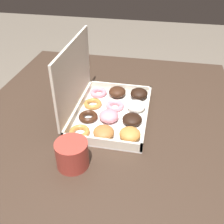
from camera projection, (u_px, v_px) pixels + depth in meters
name	position (u px, v px, depth m)	size (l,w,h in m)	color
dining_table	(105.00, 139.00, 1.02)	(1.12, 0.98, 0.78)	#38281E
donut_box	(107.00, 104.00, 0.95)	(0.36, 0.27, 0.27)	white
coffee_mug	(72.00, 154.00, 0.75)	(0.10, 0.10, 0.08)	#A3382D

